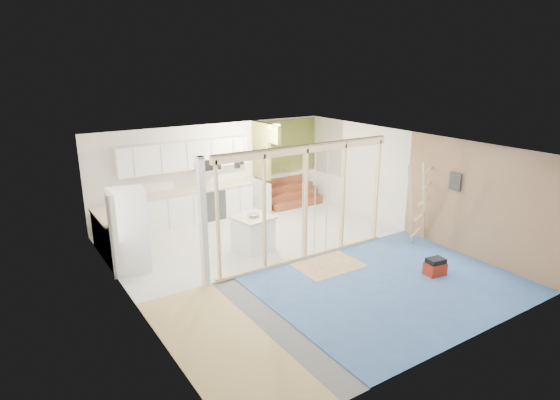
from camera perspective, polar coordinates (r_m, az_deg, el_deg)
room at (r=9.96m, az=1.76°, el=-0.69°), size 7.01×8.01×2.61m
floor_overlays at (r=10.50m, az=1.84°, el=-7.28°), size 7.00×8.00×0.03m
stud_frame at (r=9.74m, az=0.60°, el=0.70°), size 4.66×0.14×2.60m
base_cabinets at (r=12.40m, az=-13.40°, el=-1.66°), size 4.45×2.24×0.93m
upper_cabinets at (r=12.73m, az=-11.26°, el=5.26°), size 3.60×0.41×0.85m
green_partition at (r=14.08m, az=0.12°, el=3.02°), size 2.25×1.51×2.60m
pot_rack at (r=11.19m, az=-5.04°, el=4.89°), size 0.52×0.52×0.72m
sheathing_panel at (r=11.04m, az=23.01°, el=-0.30°), size 0.02×4.00×2.60m
electrical_panel at (r=11.24m, az=20.57°, el=2.11°), size 0.04×0.30×0.40m
ceiling_light at (r=12.89m, az=-0.69°, el=8.97°), size 0.32×0.32×0.08m
fridge at (r=10.21m, az=-17.94°, el=-3.57°), size 0.88×0.86×1.76m
island at (r=10.93m, az=-3.29°, el=-4.06°), size 0.98×0.98×0.82m
bowl at (r=10.78m, az=-3.24°, el=-1.84°), size 0.30×0.30×0.07m
soap_bottle_a at (r=12.44m, az=-17.17°, el=1.12°), size 0.14×0.14×0.33m
soap_bottle_b at (r=12.98m, az=-7.67°, el=2.07°), size 0.10×0.10×0.20m
toolbox at (r=10.24m, az=18.39°, el=-7.79°), size 0.44×0.36×0.38m
ladder at (r=11.55m, az=16.51°, el=-0.33°), size 1.08×0.16×2.01m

